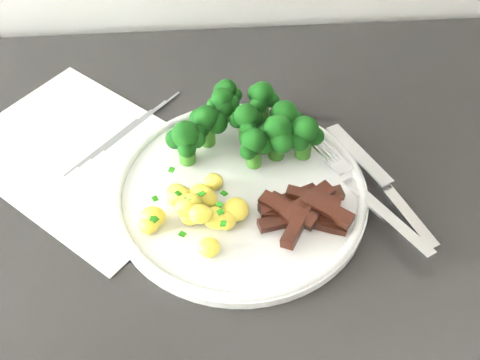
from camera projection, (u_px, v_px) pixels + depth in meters
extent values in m
cube|color=black|center=(186.00, 346.00, 1.10)|extent=(2.50, 0.62, 0.94)
cube|color=white|center=(87.00, 157.00, 0.77)|extent=(0.38, 0.37, 0.00)
cube|color=slate|center=(143.00, 120.00, 0.81)|extent=(0.10, 0.11, 0.00)
cube|color=slate|center=(130.00, 129.00, 0.80)|extent=(0.10, 0.11, 0.00)
cube|color=slate|center=(116.00, 137.00, 0.79)|extent=(0.09, 0.10, 0.00)
cube|color=slate|center=(102.00, 146.00, 0.78)|extent=(0.09, 0.10, 0.00)
cylinder|color=white|center=(240.00, 193.00, 0.72)|extent=(0.31, 0.31, 0.01)
torus|color=white|center=(240.00, 190.00, 0.72)|extent=(0.30, 0.30, 0.01)
cylinder|color=#285D17|center=(246.00, 132.00, 0.75)|extent=(0.02, 0.02, 0.03)
sphere|color=black|center=(255.00, 119.00, 0.74)|extent=(0.02, 0.02, 0.02)
sphere|color=black|center=(245.00, 114.00, 0.74)|extent=(0.03, 0.03, 0.03)
sphere|color=black|center=(237.00, 120.00, 0.74)|extent=(0.02, 0.02, 0.02)
sphere|color=black|center=(249.00, 127.00, 0.73)|extent=(0.02, 0.02, 0.02)
sphere|color=black|center=(246.00, 115.00, 0.73)|extent=(0.03, 0.03, 0.03)
cylinder|color=#285D17|center=(283.00, 132.00, 0.76)|extent=(0.02, 0.02, 0.03)
sphere|color=black|center=(294.00, 120.00, 0.75)|extent=(0.03, 0.03, 0.03)
sphere|color=black|center=(278.00, 114.00, 0.76)|extent=(0.02, 0.02, 0.02)
sphere|color=black|center=(279.00, 126.00, 0.74)|extent=(0.03, 0.03, 0.03)
sphere|color=black|center=(284.00, 114.00, 0.74)|extent=(0.03, 0.03, 0.03)
cylinder|color=#285D17|center=(208.00, 135.00, 0.76)|extent=(0.02, 0.02, 0.03)
sphere|color=black|center=(217.00, 123.00, 0.75)|extent=(0.03, 0.03, 0.03)
sphere|color=black|center=(200.00, 119.00, 0.75)|extent=(0.03, 0.03, 0.03)
sphere|color=black|center=(201.00, 130.00, 0.74)|extent=(0.02, 0.02, 0.02)
sphere|color=black|center=(207.00, 118.00, 0.74)|extent=(0.03, 0.03, 0.03)
cylinder|color=#285D17|center=(262.00, 111.00, 0.78)|extent=(0.02, 0.02, 0.03)
sphere|color=black|center=(271.00, 100.00, 0.76)|extent=(0.02, 0.02, 0.02)
sphere|color=black|center=(257.00, 94.00, 0.77)|extent=(0.03, 0.03, 0.03)
sphere|color=black|center=(259.00, 105.00, 0.76)|extent=(0.02, 0.02, 0.02)
sphere|color=black|center=(262.00, 93.00, 0.76)|extent=(0.03, 0.03, 0.03)
cylinder|color=#285D17|center=(223.00, 114.00, 0.78)|extent=(0.02, 0.02, 0.02)
sphere|color=black|center=(231.00, 104.00, 0.76)|extent=(0.02, 0.02, 0.02)
sphere|color=black|center=(224.00, 97.00, 0.77)|extent=(0.02, 0.02, 0.02)
sphere|color=black|center=(214.00, 105.00, 0.76)|extent=(0.02, 0.02, 0.02)
sphere|color=black|center=(225.00, 108.00, 0.76)|extent=(0.02, 0.02, 0.02)
sphere|color=black|center=(222.00, 98.00, 0.76)|extent=(0.03, 0.03, 0.03)
cylinder|color=#285D17|center=(303.00, 147.00, 0.75)|extent=(0.02, 0.02, 0.03)
sphere|color=black|center=(315.00, 136.00, 0.73)|extent=(0.02, 0.02, 0.02)
sphere|color=black|center=(299.00, 128.00, 0.74)|extent=(0.03, 0.03, 0.03)
sphere|color=black|center=(299.00, 141.00, 0.72)|extent=(0.02, 0.02, 0.02)
sphere|color=black|center=(305.00, 129.00, 0.72)|extent=(0.03, 0.03, 0.03)
cylinder|color=#285D17|center=(187.00, 153.00, 0.74)|extent=(0.02, 0.02, 0.03)
sphere|color=black|center=(196.00, 139.00, 0.73)|extent=(0.02, 0.02, 0.02)
sphere|color=black|center=(187.00, 132.00, 0.73)|extent=(0.03, 0.03, 0.03)
sphere|color=black|center=(176.00, 139.00, 0.73)|extent=(0.03, 0.03, 0.03)
sphere|color=black|center=(187.00, 149.00, 0.72)|extent=(0.02, 0.02, 0.02)
sphere|color=black|center=(185.00, 134.00, 0.72)|extent=(0.03, 0.03, 0.03)
cylinder|color=#285D17|center=(254.00, 157.00, 0.74)|extent=(0.02, 0.02, 0.03)
sphere|color=black|center=(264.00, 145.00, 0.72)|extent=(0.02, 0.02, 0.02)
sphere|color=black|center=(250.00, 139.00, 0.73)|extent=(0.02, 0.02, 0.02)
sphere|color=black|center=(248.00, 151.00, 0.72)|extent=(0.02, 0.02, 0.02)
sphere|color=black|center=(255.00, 140.00, 0.72)|extent=(0.03, 0.03, 0.03)
cylinder|color=#285D17|center=(277.00, 148.00, 0.75)|extent=(0.02, 0.02, 0.03)
sphere|color=black|center=(288.00, 134.00, 0.73)|extent=(0.03, 0.03, 0.03)
sphere|color=black|center=(274.00, 127.00, 0.74)|extent=(0.03, 0.03, 0.03)
sphere|color=black|center=(267.00, 135.00, 0.73)|extent=(0.03, 0.03, 0.03)
sphere|color=black|center=(282.00, 141.00, 0.72)|extent=(0.03, 0.03, 0.03)
sphere|color=black|center=(278.00, 129.00, 0.72)|extent=(0.03, 0.03, 0.03)
cylinder|color=#285D17|center=(227.00, 105.00, 0.80)|extent=(0.02, 0.02, 0.02)
sphere|color=black|center=(235.00, 95.00, 0.79)|extent=(0.02, 0.02, 0.02)
sphere|color=black|center=(221.00, 90.00, 0.79)|extent=(0.02, 0.02, 0.02)
sphere|color=black|center=(222.00, 99.00, 0.78)|extent=(0.02, 0.02, 0.02)
sphere|color=black|center=(227.00, 89.00, 0.78)|extent=(0.03, 0.03, 0.03)
ellipsoid|color=#FFE84C|center=(176.00, 192.00, 0.71)|extent=(0.02, 0.02, 0.02)
ellipsoid|color=#FFE84C|center=(153.00, 217.00, 0.68)|extent=(0.03, 0.03, 0.02)
ellipsoid|color=#FFE84C|center=(179.00, 197.00, 0.70)|extent=(0.03, 0.03, 0.02)
ellipsoid|color=#FFE84C|center=(149.00, 225.00, 0.67)|extent=(0.02, 0.02, 0.02)
ellipsoid|color=#FFE84C|center=(226.00, 220.00, 0.68)|extent=(0.02, 0.02, 0.02)
ellipsoid|color=#FFE84C|center=(218.00, 220.00, 0.68)|extent=(0.02, 0.02, 0.02)
ellipsoid|color=#FFE84C|center=(191.00, 216.00, 0.68)|extent=(0.03, 0.02, 0.02)
ellipsoid|color=#FFE84C|center=(194.00, 214.00, 0.68)|extent=(0.02, 0.02, 0.02)
ellipsoid|color=#FFE84C|center=(204.00, 199.00, 0.70)|extent=(0.03, 0.03, 0.03)
ellipsoid|color=#FFE84C|center=(200.00, 214.00, 0.66)|extent=(0.03, 0.02, 0.02)
ellipsoid|color=#FFE84C|center=(201.00, 194.00, 0.70)|extent=(0.03, 0.03, 0.02)
ellipsoid|color=#FFE84C|center=(216.00, 218.00, 0.68)|extent=(0.03, 0.03, 0.03)
ellipsoid|color=#FFE84C|center=(190.00, 203.00, 0.67)|extent=(0.03, 0.02, 0.02)
ellipsoid|color=#FFE84C|center=(214.00, 182.00, 0.72)|extent=(0.02, 0.02, 0.02)
ellipsoid|color=#FFE84C|center=(209.00, 247.00, 0.65)|extent=(0.02, 0.02, 0.02)
ellipsoid|color=#FFE84C|center=(186.00, 207.00, 0.67)|extent=(0.03, 0.02, 0.02)
ellipsoid|color=#FFE84C|center=(236.00, 209.00, 0.69)|extent=(0.03, 0.03, 0.03)
cube|color=#165D0A|center=(220.00, 212.00, 0.65)|extent=(0.01, 0.01, 0.00)
cube|color=#165D0A|center=(202.00, 194.00, 0.67)|extent=(0.01, 0.01, 0.00)
cube|color=#165D0A|center=(224.00, 193.00, 0.68)|extent=(0.01, 0.01, 0.00)
cube|color=#165D0A|center=(187.00, 199.00, 0.67)|extent=(0.01, 0.01, 0.00)
cube|color=#165D0A|center=(172.00, 170.00, 0.69)|extent=(0.01, 0.01, 0.00)
cube|color=#165D0A|center=(182.00, 234.00, 0.64)|extent=(0.01, 0.01, 0.00)
cube|color=#165D0A|center=(223.00, 224.00, 0.65)|extent=(0.01, 0.01, 0.00)
cube|color=#165D0A|center=(178.00, 193.00, 0.67)|extent=(0.01, 0.01, 0.00)
cube|color=#165D0A|center=(187.00, 199.00, 0.66)|extent=(0.01, 0.01, 0.00)
cube|color=#165D0A|center=(153.00, 219.00, 0.65)|extent=(0.01, 0.01, 0.00)
cube|color=#165D0A|center=(199.00, 195.00, 0.68)|extent=(0.01, 0.01, 0.00)
cube|color=#165D0A|center=(219.00, 204.00, 0.67)|extent=(0.01, 0.01, 0.00)
cube|color=#165D0A|center=(155.00, 199.00, 0.67)|extent=(0.01, 0.01, 0.00)
cube|color=#165D0A|center=(155.00, 219.00, 0.66)|extent=(0.01, 0.01, 0.00)
cube|color=black|center=(317.00, 223.00, 0.68)|extent=(0.07, 0.04, 0.02)
cube|color=black|center=(320.00, 198.00, 0.70)|extent=(0.06, 0.03, 0.02)
cube|color=black|center=(294.00, 200.00, 0.70)|extent=(0.06, 0.04, 0.01)
cube|color=black|center=(288.00, 213.00, 0.69)|extent=(0.06, 0.02, 0.02)
cube|color=black|center=(288.00, 220.00, 0.68)|extent=(0.07, 0.03, 0.01)
cube|color=black|center=(288.00, 201.00, 0.70)|extent=(0.07, 0.04, 0.02)
cube|color=black|center=(309.00, 220.00, 0.68)|extent=(0.07, 0.03, 0.02)
cube|color=black|center=(313.00, 198.00, 0.69)|extent=(0.06, 0.04, 0.01)
cube|color=black|center=(298.00, 223.00, 0.67)|extent=(0.05, 0.07, 0.02)
cube|color=black|center=(288.00, 210.00, 0.68)|extent=(0.07, 0.06, 0.01)
cube|color=black|center=(327.00, 210.00, 0.68)|extent=(0.06, 0.05, 0.01)
cube|color=black|center=(292.00, 209.00, 0.69)|extent=(0.06, 0.06, 0.01)
cube|color=black|center=(308.00, 202.00, 0.69)|extent=(0.07, 0.06, 0.01)
cube|color=silver|center=(387.00, 216.00, 0.69)|extent=(0.08, 0.13, 0.02)
cube|color=silver|center=(339.00, 165.00, 0.73)|extent=(0.03, 0.04, 0.01)
cylinder|color=silver|center=(329.00, 147.00, 0.75)|extent=(0.03, 0.04, 0.00)
cylinder|color=silver|center=(326.00, 149.00, 0.75)|extent=(0.03, 0.04, 0.00)
cylinder|color=silver|center=(322.00, 150.00, 0.75)|extent=(0.03, 0.04, 0.00)
cylinder|color=silver|center=(319.00, 152.00, 0.75)|extent=(0.03, 0.04, 0.00)
cube|color=silver|center=(359.00, 154.00, 0.75)|extent=(0.06, 0.12, 0.01)
cube|color=silver|center=(407.00, 216.00, 0.70)|extent=(0.05, 0.10, 0.02)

